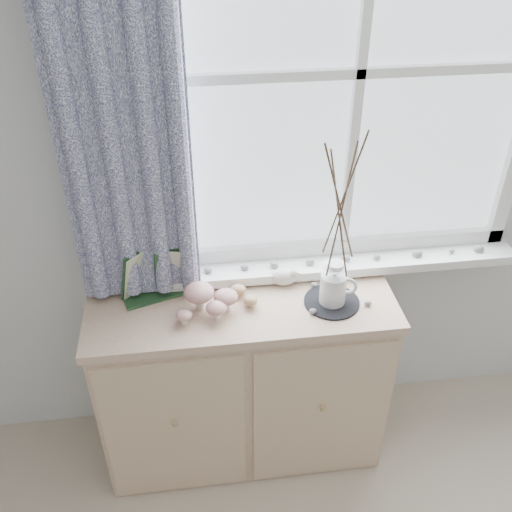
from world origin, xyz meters
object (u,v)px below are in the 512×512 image
at_px(botanical_book, 157,276).
at_px(toadstool_cluster, 207,299).
at_px(twig_pitcher, 341,204).
at_px(sideboard, 243,379).

bearing_deg(botanical_book, toadstool_cluster, -45.95).
bearing_deg(twig_pitcher, toadstool_cluster, -158.56).
xyz_separation_m(botanical_book, twig_pitcher, (0.66, -0.11, 0.32)).
bearing_deg(toadstool_cluster, sideboard, 13.19).
xyz_separation_m(botanical_book, toadstool_cluster, (0.18, -0.10, -0.05)).
bearing_deg(toadstool_cluster, botanical_book, 151.66).
distance_m(botanical_book, toadstool_cluster, 0.22).
relative_size(botanical_book, twig_pitcher, 0.42).
xyz_separation_m(sideboard, botanical_book, (-0.32, 0.07, 0.54)).
relative_size(sideboard, botanical_book, 3.72).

